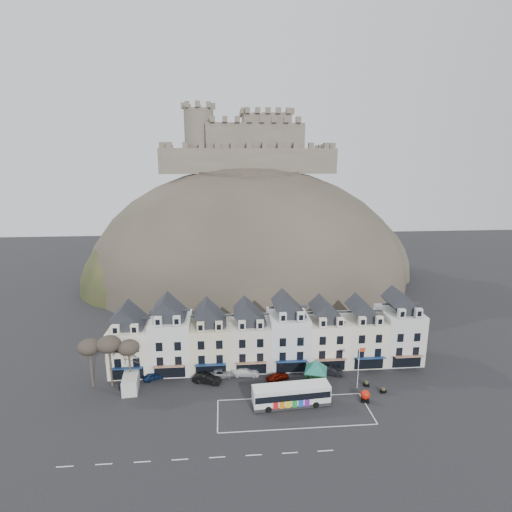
{
  "coord_description": "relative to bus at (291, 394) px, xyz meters",
  "views": [
    {
      "loc": [
        -7.81,
        -49.07,
        35.15
      ],
      "look_at": [
        -1.59,
        24.0,
        17.92
      ],
      "focal_mm": 28.0,
      "sensor_mm": 36.0,
      "label": 1
    }
  ],
  "objects": [
    {
      "name": "ground",
      "position": [
        -1.84,
        -2.93,
        -1.79
      ],
      "size": [
        300.0,
        300.0,
        0.0
      ],
      "primitive_type": "plane",
      "color": "black",
      "rests_on": "ground"
    },
    {
      "name": "coach_bay_markings",
      "position": [
        0.16,
        -1.68,
        -1.79
      ],
      "size": [
        22.0,
        7.5,
        0.01
      ],
      "primitive_type": "cube",
      "color": "silver",
      "rests_on": "ground"
    },
    {
      "name": "townhouse_terrace",
      "position": [
        -1.69,
        13.04,
        3.51
      ],
      "size": [
        54.4,
        9.35,
        11.8
      ],
      "color": "white",
      "rests_on": "ground"
    },
    {
      "name": "castle_hill",
      "position": [
        -0.58,
        66.02,
        -1.68
      ],
      "size": [
        100.0,
        76.0,
        68.0
      ],
      "color": "#37322B",
      "rests_on": "ground"
    },
    {
      "name": "castle",
      "position": [
        -1.33,
        73.0,
        38.41
      ],
      "size": [
        50.2,
        22.2,
        22.0
      ],
      "color": "#5E5547",
      "rests_on": "ground"
    },
    {
      "name": "tree_left_far",
      "position": [
        -30.84,
        7.57,
        5.11
      ],
      "size": [
        3.61,
        3.61,
        8.24
      ],
      "color": "#372D23",
      "rests_on": "ground"
    },
    {
      "name": "tree_left_mid",
      "position": [
        -27.84,
        7.57,
        5.45
      ],
      "size": [
        3.78,
        3.78,
        8.64
      ],
      "color": "#372D23",
      "rests_on": "ground"
    },
    {
      "name": "tree_left_near",
      "position": [
        -24.84,
        7.57,
        4.77
      ],
      "size": [
        3.43,
        3.43,
        7.84
      ],
      "color": "#372D23",
      "rests_on": "ground"
    },
    {
      "name": "bus",
      "position": [
        0.0,
        0.0,
        0.0
      ],
      "size": [
        11.63,
        3.53,
        3.24
      ],
      "rotation": [
        0.0,
        0.0,
        0.08
      ],
      "color": "#262628",
      "rests_on": "ground"
    },
    {
      "name": "bus_shelter",
      "position": [
        4.88,
        5.08,
        1.65
      ],
      "size": [
        6.67,
        6.67,
        4.43
      ],
      "rotation": [
        0.0,
        0.0,
        -0.3
      ],
      "color": "black",
      "rests_on": "ground"
    },
    {
      "name": "red_buoy",
      "position": [
        11.32,
        0.07,
        -0.88
      ],
      "size": [
        1.53,
        1.53,
        1.78
      ],
      "rotation": [
        0.0,
        0.0,
        -0.34
      ],
      "color": "black",
      "rests_on": "ground"
    },
    {
      "name": "flagpole",
      "position": [
        11.41,
        3.67,
        2.28
      ],
      "size": [
        1.03,
        0.14,
        7.12
      ],
      "rotation": [
        0.0,
        0.0,
        0.08
      ],
      "color": "silver",
      "rests_on": "ground"
    },
    {
      "name": "white_van",
      "position": [
        -24.62,
        6.57,
        -0.58
      ],
      "size": [
        2.82,
        5.49,
        2.41
      ],
      "rotation": [
        0.0,
        0.0,
        0.1
      ],
      "color": "silver",
      "rests_on": "ground"
    },
    {
      "name": "planter_west",
      "position": [
        12.97,
        4.07,
        -1.33
      ],
      "size": [
        1.05,
        0.74,
        0.95
      ],
      "rotation": [
        0.0,
        0.0,
        -0.31
      ],
      "color": "black",
      "rests_on": "ground"
    },
    {
      "name": "planter_east",
      "position": [
        14.94,
        2.0,
        -1.35
      ],
      "size": [
        0.99,
        0.64,
        0.92
      ],
      "rotation": [
        0.0,
        0.0,
        0.18
      ],
      "color": "black",
      "rests_on": "ground"
    },
    {
      "name": "car_navy",
      "position": [
        -21.49,
        9.07,
        -1.17
      ],
      "size": [
        3.9,
        2.84,
        1.23
      ],
      "primitive_type": "imported",
      "rotation": [
        0.0,
        0.0,
        2.0
      ],
      "color": "#0C1C40",
      "rests_on": "ground"
    },
    {
      "name": "car_black",
      "position": [
        -12.64,
        7.23,
        -1.03
      ],
      "size": [
        4.88,
        2.97,
        1.52
      ],
      "primitive_type": "imported",
      "rotation": [
        0.0,
        0.0,
        1.25
      ],
      "color": "black",
      "rests_on": "ground"
    },
    {
      "name": "car_silver",
      "position": [
        -10.41,
        9.07,
        -1.11
      ],
      "size": [
        4.91,
        2.45,
        1.36
      ],
      "primitive_type": "imported",
      "rotation": [
        0.0,
        0.0,
        1.61
      ],
      "color": "#9D9FA4",
      "rests_on": "ground"
    },
    {
      "name": "car_white",
      "position": [
        -6.24,
        9.07,
        -1.11
      ],
      "size": [
        4.85,
        2.38,
        1.36
      ],
      "primitive_type": "imported",
      "rotation": [
        0.0,
        0.0,
        1.47
      ],
      "color": "white",
      "rests_on": "ground"
    },
    {
      "name": "car_maroon",
      "position": [
        -1.04,
        7.06,
        -1.13
      ],
      "size": [
        4.19,
        3.03,
        1.33
      ],
      "primitive_type": "imported",
      "rotation": [
        0.0,
        0.0,
        2.0
      ],
      "color": "#530C04",
      "rests_on": "ground"
    },
    {
      "name": "car_charcoal",
      "position": [
        8.16,
        8.13,
        -1.08
      ],
      "size": [
        4.56,
        2.95,
        1.42
      ],
      "primitive_type": "imported",
      "rotation": [
        0.0,
        0.0,
        1.2
      ],
      "color": "black",
      "rests_on": "ground"
    }
  ]
}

